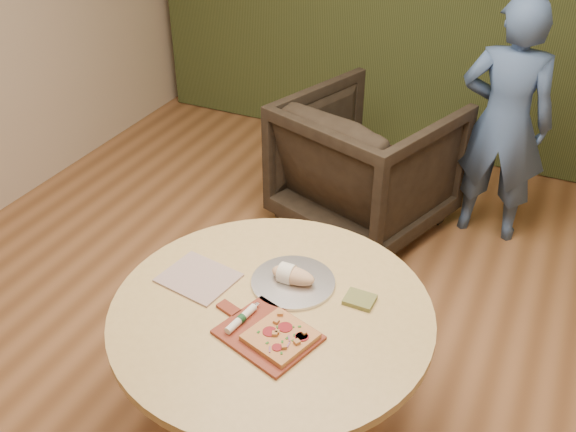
# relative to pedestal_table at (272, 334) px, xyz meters

# --- Properties ---
(room_shell) EXTENTS (5.04, 6.04, 2.84)m
(room_shell) POSITION_rel_pedestal_table_xyz_m (-0.10, 0.18, 0.79)
(room_shell) COLOR #95623B
(room_shell) RESTS_ON ground
(pedestal_table) EXTENTS (1.31, 1.31, 0.75)m
(pedestal_table) POSITION_rel_pedestal_table_xyz_m (0.00, 0.00, 0.00)
(pedestal_table) COLOR #D8B56E
(pedestal_table) RESTS_ON ground
(pizza_paddle) EXTENTS (0.47, 0.37, 0.01)m
(pizza_paddle) POSITION_rel_pedestal_table_xyz_m (0.05, -0.15, 0.15)
(pizza_paddle) COLOR maroon
(pizza_paddle) RESTS_ON pedestal_table
(flatbread_pizza) EXTENTS (0.28, 0.28, 0.04)m
(flatbread_pizza) POSITION_rel_pedestal_table_xyz_m (0.12, -0.16, 0.17)
(flatbread_pizza) COLOR tan
(flatbread_pizza) RESTS_ON pizza_paddle
(cutlery_roll) EXTENTS (0.06, 0.20, 0.03)m
(cutlery_roll) POSITION_rel_pedestal_table_xyz_m (-0.06, -0.14, 0.17)
(cutlery_roll) COLOR white
(cutlery_roll) RESTS_ON pizza_paddle
(newspaper) EXTENTS (0.34, 0.29, 0.01)m
(newspaper) POSITION_rel_pedestal_table_xyz_m (-0.36, 0.04, 0.15)
(newspaper) COLOR silver
(newspaper) RESTS_ON pedestal_table
(serving_tray) EXTENTS (0.36, 0.36, 0.02)m
(serving_tray) POSITION_rel_pedestal_table_xyz_m (0.01, 0.18, 0.15)
(serving_tray) COLOR silver
(serving_tray) RESTS_ON pedestal_table
(bread_roll) EXTENTS (0.19, 0.09, 0.09)m
(bread_roll) POSITION_rel_pedestal_table_xyz_m (0.01, 0.18, 0.18)
(bread_roll) COLOR #E9BD8E
(bread_roll) RESTS_ON serving_tray
(green_packet) EXTENTS (0.12, 0.10, 0.02)m
(green_packet) POSITION_rel_pedestal_table_xyz_m (0.31, 0.19, 0.15)
(green_packet) COLOR #555C29
(green_packet) RESTS_ON pedestal_table
(armchair) EXTENTS (1.21, 1.17, 0.99)m
(armchair) POSITION_rel_pedestal_table_xyz_m (-0.21, 1.83, -0.11)
(armchair) COLOR black
(armchair) RESTS_ON ground
(person_standing) EXTENTS (0.59, 0.40, 1.58)m
(person_standing) POSITION_rel_pedestal_table_xyz_m (0.56, 2.09, 0.18)
(person_standing) COLOR #3D5989
(person_standing) RESTS_ON ground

